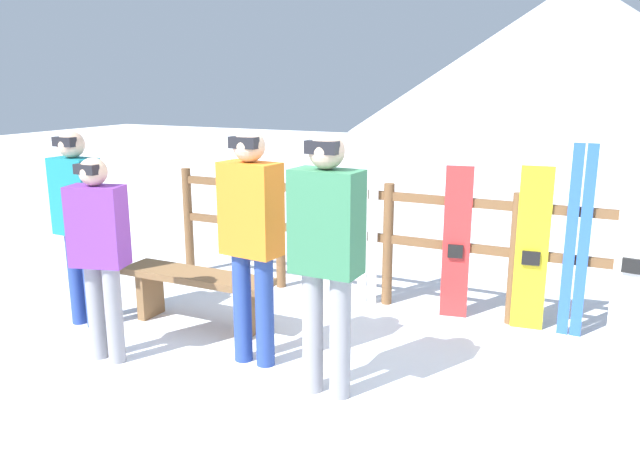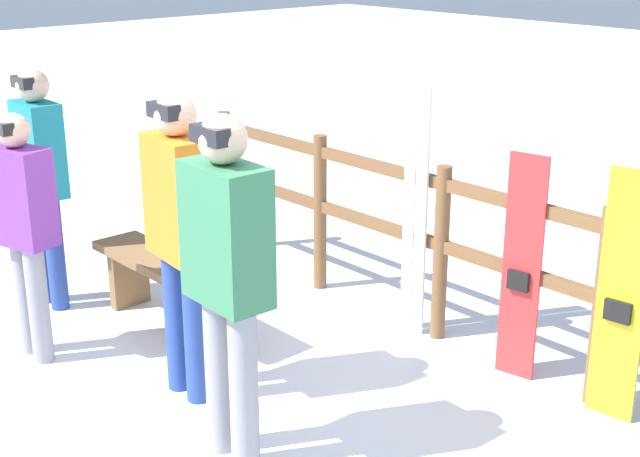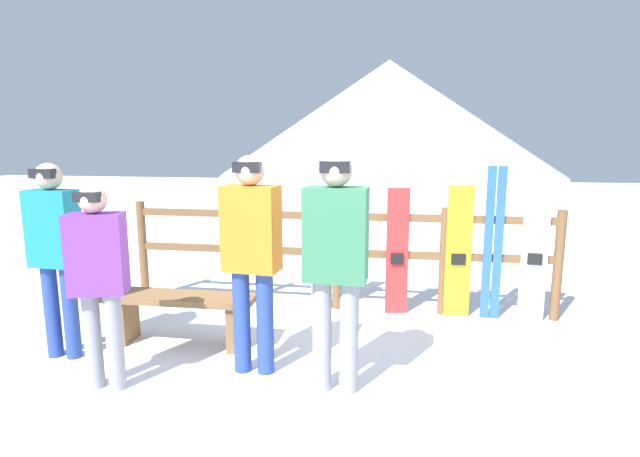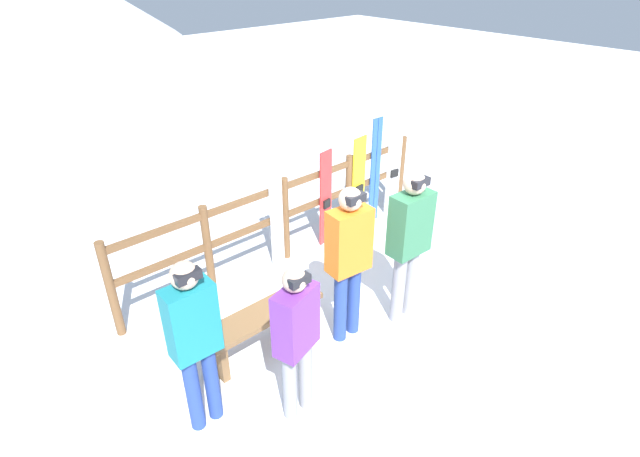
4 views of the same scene
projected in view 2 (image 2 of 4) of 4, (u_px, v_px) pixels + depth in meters
ground_plane at (236, 426)px, 4.95m from camera, size 40.00×40.00×0.00m
fence at (441, 239)px, 5.80m from camera, size 4.82×0.10×1.19m
bench at (169, 279)px, 6.04m from camera, size 1.43×0.36×0.49m
person_purple at (23, 220)px, 5.46m from camera, size 0.45×0.33×1.59m
person_teal at (41, 170)px, 6.22m from camera, size 0.41×0.24×1.73m
person_plaid_green at (227, 268)px, 4.34m from camera, size 0.47×0.27×1.82m
person_orange at (181, 226)px, 4.96m from camera, size 0.47×0.29×1.80m
ski_pair_white at (415, 214)px, 5.85m from camera, size 0.19×0.02×1.68m
snowboard_red at (521, 269)px, 5.29m from camera, size 0.24×0.09×1.40m
snowboard_yellow at (621, 299)px, 4.83m from camera, size 0.27×0.08×1.44m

